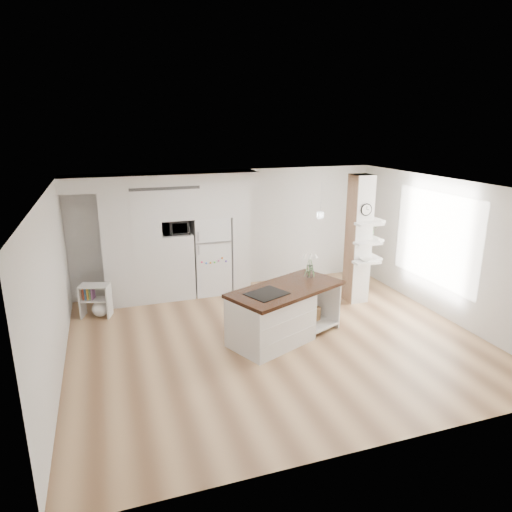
{
  "coord_description": "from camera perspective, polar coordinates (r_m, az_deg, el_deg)",
  "views": [
    {
      "loc": [
        -2.67,
        -6.86,
        3.68
      ],
      "look_at": [
        -0.06,
        0.9,
        1.3
      ],
      "focal_mm": 32.0,
      "sensor_mm": 36.0,
      "label": 1
    }
  ],
  "objects": [
    {
      "name": "decor_bowl",
      "position": [
        9.6,
        13.5,
        -0.43
      ],
      "size": [
        0.22,
        0.22,
        0.05
      ],
      "primitive_type": "imported",
      "color": "white",
      "rests_on": "column"
    },
    {
      "name": "bookshelf",
      "position": [
        9.54,
        -19.24,
        -5.52
      ],
      "size": [
        0.63,
        0.48,
        0.66
      ],
      "rotation": [
        0.0,
        0.0,
        -0.31
      ],
      "color": "white",
      "rests_on": "floor"
    },
    {
      "name": "room",
      "position": [
        7.58,
        2.62,
        2.29
      ],
      "size": [
        7.04,
        6.04,
        2.72
      ],
      "color": "white",
      "rests_on": "ground"
    },
    {
      "name": "microwave",
      "position": [
        9.81,
        -9.99,
        3.58
      ],
      "size": [
        0.54,
        0.37,
        0.3
      ],
      "primitive_type": "imported",
      "color": "#2D2D2D",
      "rests_on": "cabinet_wall"
    },
    {
      "name": "pendant_light",
      "position": [
        8.4,
        13.19,
        5.11
      ],
      "size": [
        0.12,
        0.12,
        0.1
      ],
      "primitive_type": "cylinder",
      "color": "white",
      "rests_on": "room"
    },
    {
      "name": "floor",
      "position": [
        8.23,
        2.45,
        -10.35
      ],
      "size": [
        7.0,
        6.0,
        0.01
      ],
      "primitive_type": "cube",
      "color": "tan",
      "rests_on": "ground"
    },
    {
      "name": "window",
      "position": [
        9.69,
        21.51,
        2.08
      ],
      "size": [
        0.0,
        2.4,
        2.4
      ],
      "primitive_type": "plane",
      "rotation": [
        1.57,
        0.0,
        -1.57
      ],
      "color": "white",
      "rests_on": "room"
    },
    {
      "name": "cabinet_wall",
      "position": [
        9.85,
        -11.01,
        3.18
      ],
      "size": [
        4.0,
        0.71,
        2.7
      ],
      "color": "white",
      "rests_on": "floor"
    },
    {
      "name": "floor_plant_b",
      "position": [
        11.27,
        12.67,
        -1.85
      ],
      "size": [
        0.34,
        0.34,
        0.51
      ],
      "primitive_type": "imported",
      "rotation": [
        0.0,
        0.0,
        -0.22
      ],
      "color": "#296528",
      "rests_on": "floor"
    },
    {
      "name": "refrigerator",
      "position": [
        10.17,
        -5.68,
        0.15
      ],
      "size": [
        0.78,
        0.69,
        1.75
      ],
      "color": "white",
      "rests_on": "floor"
    },
    {
      "name": "column",
      "position": [
        9.73,
        13.32,
        1.95
      ],
      "size": [
        0.69,
        0.9,
        2.7
      ],
      "color": "silver",
      "rests_on": "floor"
    },
    {
      "name": "floor_plant_a",
      "position": [
        10.13,
        9.12,
        -3.99
      ],
      "size": [
        0.27,
        0.23,
        0.43
      ],
      "primitive_type": "imported",
      "rotation": [
        0.0,
        0.0,
        0.19
      ],
      "color": "#296528",
      "rests_on": "floor"
    },
    {
      "name": "shelf_plant",
      "position": [
        9.96,
        14.11,
        3.25
      ],
      "size": [
        0.27,
        0.23,
        0.3
      ],
      "primitive_type": "imported",
      "color": "#296528",
      "rests_on": "column"
    },
    {
      "name": "kitchen_island",
      "position": [
        7.97,
        2.53,
        -7.38
      ],
      "size": [
        2.31,
        1.75,
        1.51
      ],
      "rotation": [
        0.0,
        0.0,
        0.42
      ],
      "color": "white",
      "rests_on": "floor"
    }
  ]
}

